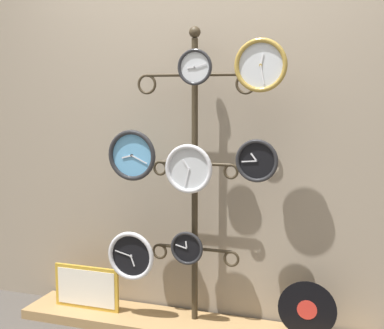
{
  "coord_description": "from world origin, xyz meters",
  "views": [
    {
      "loc": [
        1.01,
        -2.58,
        1.44
      ],
      "look_at": [
        0.0,
        0.36,
        1.03
      ],
      "focal_mm": 50.0,
      "sensor_mm": 36.0,
      "label": 1
    }
  ],
  "objects_px": {
    "clock_middle_center": "(189,169)",
    "vinyl_record": "(307,310)",
    "clock_top_center": "(195,67)",
    "clock_bottom_left": "(131,256)",
    "clock_bottom_center": "(187,248)",
    "clock_middle_right": "(257,161)",
    "clock_top_right": "(261,65)",
    "picture_frame": "(87,288)",
    "clock_middle_left": "(132,155)",
    "display_stand": "(195,221)"
  },
  "relations": [
    {
      "from": "display_stand",
      "to": "vinyl_record",
      "type": "bearing_deg",
      "value": -3.4
    },
    {
      "from": "clock_top_right",
      "to": "picture_frame",
      "type": "distance_m",
      "value": 1.79
    },
    {
      "from": "clock_middle_left",
      "to": "clock_top_center",
      "type": "bearing_deg",
      "value": 1.7
    },
    {
      "from": "clock_top_right",
      "to": "clock_middle_right",
      "type": "bearing_deg",
      "value": 127.81
    },
    {
      "from": "clock_top_center",
      "to": "picture_frame",
      "type": "bearing_deg",
      "value": 178.47
    },
    {
      "from": "clock_middle_left",
      "to": "vinyl_record",
      "type": "bearing_deg",
      "value": 3.88
    },
    {
      "from": "clock_top_right",
      "to": "vinyl_record",
      "type": "xyz_separation_m",
      "value": [
        0.27,
        0.07,
        -1.37
      ]
    },
    {
      "from": "vinyl_record",
      "to": "picture_frame",
      "type": "xyz_separation_m",
      "value": [
        -1.4,
        -0.04,
        -0.03
      ]
    },
    {
      "from": "clock_middle_center",
      "to": "clock_top_right",
      "type": "bearing_deg",
      "value": -0.88
    },
    {
      "from": "clock_bottom_center",
      "to": "vinyl_record",
      "type": "xyz_separation_m",
      "value": [
        0.7,
        0.05,
        -0.31
      ]
    },
    {
      "from": "picture_frame",
      "to": "clock_middle_left",
      "type": "bearing_deg",
      "value": -5.1
    },
    {
      "from": "clock_middle_right",
      "to": "picture_frame",
      "type": "distance_m",
      "value": 1.41
    },
    {
      "from": "clock_middle_left",
      "to": "clock_middle_right",
      "type": "bearing_deg",
      "value": 1.7
    },
    {
      "from": "clock_top_right",
      "to": "vinyl_record",
      "type": "bearing_deg",
      "value": 14.46
    },
    {
      "from": "clock_middle_center",
      "to": "clock_bottom_center",
      "type": "height_order",
      "value": "clock_middle_center"
    },
    {
      "from": "clock_middle_left",
      "to": "clock_bottom_left",
      "type": "bearing_deg",
      "value": -146.99
    },
    {
      "from": "clock_middle_right",
      "to": "picture_frame",
      "type": "xyz_separation_m",
      "value": [
        -1.1,
        0.01,
        -0.87
      ]
    },
    {
      "from": "display_stand",
      "to": "clock_top_center",
      "type": "bearing_deg",
      "value": -70.36
    },
    {
      "from": "vinyl_record",
      "to": "display_stand",
      "type": "bearing_deg",
      "value": 176.6
    },
    {
      "from": "display_stand",
      "to": "vinyl_record",
      "type": "xyz_separation_m",
      "value": [
        0.69,
        -0.04,
        -0.45
      ]
    },
    {
      "from": "clock_top_center",
      "to": "clock_middle_left",
      "type": "bearing_deg",
      "value": -178.3
    },
    {
      "from": "picture_frame",
      "to": "clock_top_right",
      "type": "bearing_deg",
      "value": -1.62
    },
    {
      "from": "clock_bottom_center",
      "to": "clock_middle_right",
      "type": "bearing_deg",
      "value": -0.05
    },
    {
      "from": "clock_bottom_left",
      "to": "clock_bottom_center",
      "type": "distance_m",
      "value": 0.36
    },
    {
      "from": "clock_top_right",
      "to": "clock_middle_left",
      "type": "bearing_deg",
      "value": 179.99
    },
    {
      "from": "clock_bottom_left",
      "to": "vinyl_record",
      "type": "xyz_separation_m",
      "value": [
        1.06,
        0.08,
        -0.23
      ]
    },
    {
      "from": "clock_top_center",
      "to": "clock_bottom_left",
      "type": "relative_size",
      "value": 0.67
    },
    {
      "from": "clock_middle_left",
      "to": "clock_bottom_left",
      "type": "relative_size",
      "value": 1.01
    },
    {
      "from": "clock_middle_right",
      "to": "clock_bottom_center",
      "type": "distance_m",
      "value": 0.68
    },
    {
      "from": "picture_frame",
      "to": "clock_middle_right",
      "type": "bearing_deg",
      "value": -0.48
    },
    {
      "from": "clock_middle_center",
      "to": "clock_bottom_left",
      "type": "relative_size",
      "value": 0.95
    },
    {
      "from": "clock_top_center",
      "to": "clock_middle_left",
      "type": "distance_m",
      "value": 0.65
    },
    {
      "from": "clock_middle_center",
      "to": "clock_middle_right",
      "type": "relative_size",
      "value": 1.19
    },
    {
      "from": "clock_top_center",
      "to": "clock_bottom_left",
      "type": "distance_m",
      "value": 1.2
    },
    {
      "from": "display_stand",
      "to": "clock_middle_right",
      "type": "relative_size",
      "value": 7.55
    },
    {
      "from": "clock_bottom_center",
      "to": "clock_bottom_left",
      "type": "bearing_deg",
      "value": -175.03
    },
    {
      "from": "clock_middle_center",
      "to": "vinyl_record",
      "type": "xyz_separation_m",
      "value": [
        0.69,
        0.06,
        -0.78
      ]
    },
    {
      "from": "display_stand",
      "to": "clock_top_center",
      "type": "height_order",
      "value": "display_stand"
    },
    {
      "from": "clock_top_center",
      "to": "clock_bottom_center",
      "type": "height_order",
      "value": "clock_top_center"
    },
    {
      "from": "clock_top_right",
      "to": "picture_frame",
      "type": "height_order",
      "value": "clock_top_right"
    },
    {
      "from": "clock_middle_left",
      "to": "clock_middle_right",
      "type": "xyz_separation_m",
      "value": [
        0.75,
        0.02,
        -0.0
      ]
    },
    {
      "from": "clock_top_right",
      "to": "clock_middle_left",
      "type": "distance_m",
      "value": 0.93
    },
    {
      "from": "clock_middle_left",
      "to": "clock_middle_center",
      "type": "height_order",
      "value": "clock_middle_left"
    },
    {
      "from": "clock_middle_left",
      "to": "picture_frame",
      "type": "relative_size",
      "value": 0.68
    },
    {
      "from": "clock_middle_right",
      "to": "picture_frame",
      "type": "relative_size",
      "value": 0.54
    },
    {
      "from": "vinyl_record",
      "to": "clock_bottom_center",
      "type": "bearing_deg",
      "value": -176.1
    },
    {
      "from": "vinyl_record",
      "to": "clock_middle_left",
      "type": "bearing_deg",
      "value": -176.12
    },
    {
      "from": "clock_top_center",
      "to": "picture_frame",
      "type": "relative_size",
      "value": 0.45
    },
    {
      "from": "clock_top_center",
      "to": "clock_top_right",
      "type": "xyz_separation_m",
      "value": [
        0.38,
        -0.01,
        0.0
      ]
    },
    {
      "from": "clock_top_right",
      "to": "clock_bottom_left",
      "type": "bearing_deg",
      "value": -179.43
    }
  ]
}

